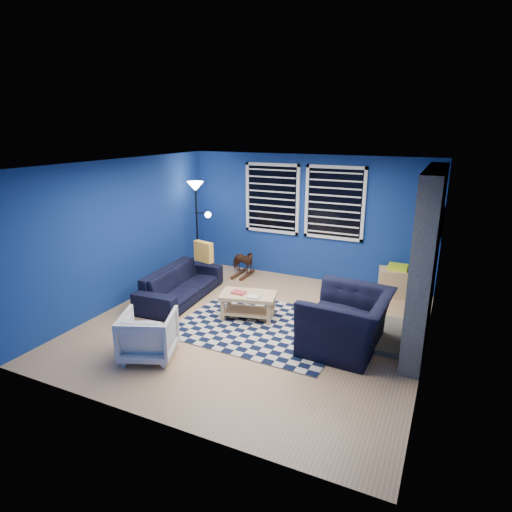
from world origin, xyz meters
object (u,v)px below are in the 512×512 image
(sofa, at_px, (181,284))
(coffee_table, at_px, (248,300))
(armchair_big, at_px, (347,321))
(tv, at_px, (439,228))
(rocking_horse, at_px, (243,262))
(cabinet, at_px, (396,282))
(floor_lamp, at_px, (197,199))
(armchair_bent, at_px, (148,335))

(sofa, height_order, coffee_table, sofa)
(sofa, height_order, armchair_big, armchair_big)
(armchair_big, bearing_deg, tv, 157.61)
(sofa, xyz_separation_m, rocking_horse, (0.45, 1.57, 0.03))
(armchair_big, bearing_deg, cabinet, 173.68)
(sofa, distance_m, floor_lamp, 1.93)
(cabinet, relative_size, floor_lamp, 0.36)
(cabinet, bearing_deg, sofa, -166.91)
(sofa, bearing_deg, tv, -73.66)
(coffee_table, distance_m, cabinet, 2.88)
(armchair_bent, xyz_separation_m, coffee_table, (0.68, 1.66, -0.01))
(sofa, height_order, floor_lamp, floor_lamp)
(cabinet, bearing_deg, coffee_table, -149.43)
(tv, bearing_deg, armchair_bent, -134.14)
(armchair_big, distance_m, coffee_table, 1.71)
(sofa, relative_size, rocking_horse, 3.36)
(armchair_big, relative_size, armchair_bent, 1.78)
(floor_lamp, bearing_deg, rocking_horse, 14.10)
(tv, xyz_separation_m, coffee_table, (-2.65, -1.77, -1.09))
(cabinet, bearing_deg, floor_lamp, 172.49)
(tv, distance_m, armchair_bent, 4.91)
(armchair_big, height_order, cabinet, armchair_big)
(tv, height_order, floor_lamp, floor_lamp)
(armchair_bent, height_order, floor_lamp, floor_lamp)
(tv, bearing_deg, cabinet, 157.49)
(floor_lamp, bearing_deg, cabinet, 6.57)
(tv, xyz_separation_m, floor_lamp, (-4.57, -0.21, 0.19))
(armchair_big, distance_m, rocking_horse, 3.41)
(rocking_horse, xyz_separation_m, cabinet, (3.05, 0.23, -0.05))
(rocking_horse, relative_size, cabinet, 0.84)
(sofa, relative_size, cabinet, 2.82)
(sofa, bearing_deg, rocking_horse, -20.44)
(armchair_bent, bearing_deg, coffee_table, -134.57)
(tv, relative_size, sofa, 0.51)
(tv, relative_size, armchair_big, 0.79)
(armchair_big, bearing_deg, sofa, -96.83)
(armchair_big, height_order, rocking_horse, armchair_big)
(armchair_big, xyz_separation_m, cabinet, (0.37, 2.33, -0.14))
(armchair_big, xyz_separation_m, coffee_table, (-1.68, 0.30, -0.10))
(rocking_horse, height_order, cabinet, cabinet)
(armchair_big, height_order, floor_lamp, floor_lamp)
(armchair_big, distance_m, cabinet, 2.36)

